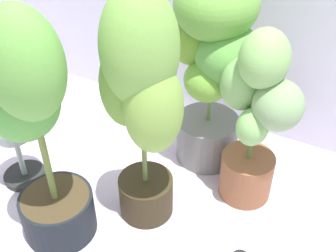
% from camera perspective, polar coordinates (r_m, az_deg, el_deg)
% --- Properties ---
extents(ground_plane, '(8.00, 8.00, 0.00)m').
position_cam_1_polar(ground_plane, '(1.69, -4.55, -14.45)').
color(ground_plane, silver).
rests_on(ground_plane, ground).
extents(potted_plant_center, '(0.37, 0.30, 0.93)m').
position_cam_1_polar(potted_plant_center, '(1.40, -3.59, 4.27)').
color(potted_plant_center, '#342A17').
rests_on(potted_plant_center, ground).
extents(potted_plant_front_left, '(0.40, 0.34, 0.91)m').
position_cam_1_polar(potted_plant_front_left, '(1.43, -17.42, 0.56)').
color(potted_plant_front_left, black).
rests_on(potted_plant_front_left, ground).
extents(potted_plant_back_center, '(0.50, 0.43, 0.87)m').
position_cam_1_polar(potted_plant_back_center, '(1.71, 5.90, 9.15)').
color(potted_plant_back_center, slate).
rests_on(potted_plant_back_center, ground).
extents(potted_plant_back_right, '(0.37, 0.27, 0.74)m').
position_cam_1_polar(potted_plant_back_right, '(1.60, 11.63, 1.15)').
color(potted_plant_back_right, brown).
rests_on(potted_plant_back_right, ground).
extents(floor_fan, '(0.29, 0.29, 0.41)m').
position_cam_1_polar(floor_fan, '(1.82, -20.11, -0.19)').
color(floor_fan, '#232623').
rests_on(floor_fan, ground).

